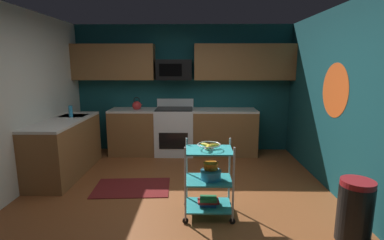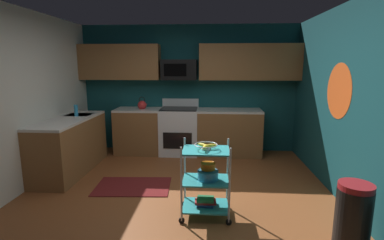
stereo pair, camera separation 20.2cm
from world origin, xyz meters
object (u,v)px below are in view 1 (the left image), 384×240
object	(u,v)px
fruit_bowl	(209,146)
book_stack	(208,201)
dish_soap_bottle	(71,111)
microwave	(174,70)
kettle	(137,105)
rolling_cart	(209,180)
mixing_bowl_small	(211,165)
oven_range	(175,131)
mixing_bowl_large	(211,175)
trash_can	(355,211)

from	to	relation	value
fruit_bowl	book_stack	world-z (taller)	fruit_bowl
book_stack	dish_soap_bottle	bearing A→B (deg)	145.56
microwave	dish_soap_bottle	world-z (taller)	microwave
microwave	kettle	world-z (taller)	microwave
fruit_bowl	book_stack	distance (m)	0.70
rolling_cart	dish_soap_bottle	distance (m)	2.83
fruit_bowl	kettle	world-z (taller)	kettle
rolling_cart	microwave	bearing A→B (deg)	102.85
microwave	dish_soap_bottle	xyz separation A→B (m)	(-1.69, -1.03, -0.68)
mixing_bowl_small	microwave	bearing A→B (deg)	103.60
kettle	dish_soap_bottle	bearing A→B (deg)	-135.65
rolling_cart	fruit_bowl	bearing A→B (deg)	161.57
oven_range	microwave	xyz separation A→B (m)	(-0.00, 0.10, 1.22)
oven_range	microwave	distance (m)	1.23
microwave	book_stack	world-z (taller)	microwave
mixing_bowl_small	dish_soap_bottle	world-z (taller)	dish_soap_bottle
microwave	fruit_bowl	xyz separation A→B (m)	(0.59, -2.60, -0.82)
oven_range	mixing_bowl_small	distance (m)	2.54
fruit_bowl	dish_soap_bottle	world-z (taller)	dish_soap_bottle
fruit_bowl	microwave	bearing A→B (deg)	102.85
microwave	mixing_bowl_small	distance (m)	2.85
oven_range	dish_soap_bottle	xyz separation A→B (m)	(-1.69, -0.93, 0.54)
book_stack	mixing_bowl_large	bearing A→B (deg)	0.00
trash_can	rolling_cart	bearing A→B (deg)	161.50
mixing_bowl_large	dish_soap_bottle	distance (m)	2.84
kettle	rolling_cart	bearing A→B (deg)	-61.63
microwave	mixing_bowl_small	bearing A→B (deg)	-76.40
oven_range	book_stack	xyz separation A→B (m)	(0.59, -2.49, -0.30)
mixing_bowl_large	microwave	bearing A→B (deg)	103.40
dish_soap_bottle	book_stack	bearing A→B (deg)	-34.44
mixing_bowl_large	trash_can	size ratio (longest dim) A/B	0.38
microwave	book_stack	bearing A→B (deg)	-77.15
book_stack	trash_can	bearing A→B (deg)	-18.50
microwave	mixing_bowl_large	size ratio (longest dim) A/B	2.78
oven_range	fruit_bowl	distance (m)	2.59
book_stack	kettle	size ratio (longest dim) A/B	0.99
book_stack	kettle	world-z (taller)	kettle
dish_soap_bottle	trash_can	xyz separation A→B (m)	(3.77, -2.06, -0.69)
book_stack	kettle	bearing A→B (deg)	118.37
mixing_bowl_large	mixing_bowl_small	world-z (taller)	mixing_bowl_small
kettle	mixing_bowl_large	bearing A→B (deg)	-61.17
mixing_bowl_small	rolling_cart	bearing A→B (deg)	-125.01
dish_soap_bottle	rolling_cart	bearing A→B (deg)	-34.44
rolling_cart	book_stack	bearing A→B (deg)	-90.00
rolling_cart	mixing_bowl_large	distance (m)	0.07
rolling_cart	trash_can	distance (m)	1.57
mixing_bowl_small	kettle	xyz separation A→B (m)	(-1.37, 2.45, 0.38)
oven_range	microwave	bearing A→B (deg)	90.26
oven_range	kettle	xyz separation A→B (m)	(-0.75, -0.00, 0.52)
microwave	book_stack	xyz separation A→B (m)	(0.59, -2.60, -1.52)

